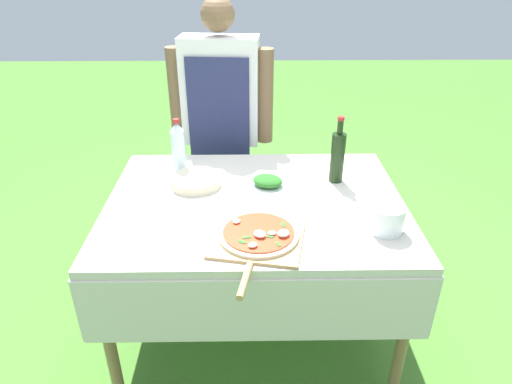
# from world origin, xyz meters

# --- Properties ---
(ground_plane) EXTENTS (12.00, 12.00, 0.00)m
(ground_plane) POSITION_xyz_m (0.00, 0.00, 0.00)
(ground_plane) COLOR #477A2D
(prep_table) EXTENTS (1.27, 0.96, 0.77)m
(prep_table) POSITION_xyz_m (0.00, 0.00, 0.68)
(prep_table) COLOR beige
(prep_table) RESTS_ON ground
(person_cook) EXTENTS (0.56, 0.22, 1.50)m
(person_cook) POSITION_xyz_m (-0.18, 0.71, 0.89)
(person_cook) COLOR #4C4C51
(person_cook) RESTS_ON ground
(pizza_on_peel) EXTENTS (0.38, 0.53, 0.06)m
(pizza_on_peel) POSITION_xyz_m (0.01, -0.29, 0.78)
(pizza_on_peel) COLOR tan
(pizza_on_peel) RESTS_ON prep_table
(oil_bottle) EXTENTS (0.06, 0.06, 0.31)m
(oil_bottle) POSITION_xyz_m (0.37, 0.18, 0.89)
(oil_bottle) COLOR black
(oil_bottle) RESTS_ON prep_table
(water_bottle) EXTENTS (0.07, 0.07, 0.26)m
(water_bottle) POSITION_xyz_m (-0.35, 0.28, 0.89)
(water_bottle) COLOR silver
(water_bottle) RESTS_ON prep_table
(herb_container) EXTENTS (0.20, 0.19, 0.05)m
(herb_container) POSITION_xyz_m (0.06, 0.12, 0.79)
(herb_container) COLOR silver
(herb_container) RESTS_ON prep_table
(mixing_tub) EXTENTS (0.13, 0.13, 0.11)m
(mixing_tub) POSITION_xyz_m (0.49, -0.24, 0.82)
(mixing_tub) COLOR silver
(mixing_tub) RESTS_ON prep_table
(plate_stack) EXTENTS (0.23, 0.23, 0.04)m
(plate_stack) POSITION_xyz_m (-0.27, 0.14, 0.79)
(plate_stack) COLOR beige
(plate_stack) RESTS_ON prep_table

